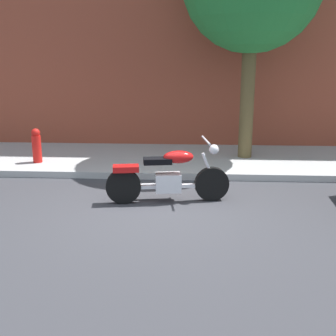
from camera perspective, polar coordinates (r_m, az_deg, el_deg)
ground_plane at (r=7.27m, az=-1.28°, el=-5.45°), size 60.00×60.00×0.00m
sidewalk at (r=10.26m, az=0.09°, el=1.10°), size 22.77×2.88×0.14m
motorcycle at (r=7.50m, az=-0.02°, el=-1.20°), size 2.14×0.71×1.10m
fire_hydrant at (r=10.10m, az=-16.84°, el=2.47°), size 0.20×0.20×0.91m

